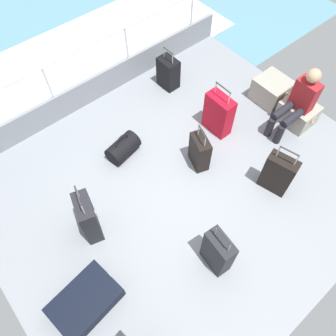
{
  "coord_description": "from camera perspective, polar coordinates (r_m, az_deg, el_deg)",
  "views": [
    {
      "loc": [
        1.68,
        -1.7,
        4.08
      ],
      "look_at": [
        -0.2,
        -0.11,
        0.25
      ],
      "focal_mm": 35.79,
      "sensor_mm": 36.0,
      "label": 1
    }
  ],
  "objects": [
    {
      "name": "suitcase_1",
      "position": [
        5.77,
        0.04,
        15.9
      ],
      "size": [
        0.35,
        0.25,
        0.72
      ],
      "color": "black",
      "rests_on": "ground_plane"
    },
    {
      "name": "cargo_crate_0",
      "position": [
        5.82,
        17.18,
        12.56
      ],
      "size": [
        0.55,
        0.48,
        0.39
      ],
      "color": "gray",
      "rests_on": "ground_plane"
    },
    {
      "name": "suitcase_4",
      "position": [
        4.2,
        -13.43,
        -8.23
      ],
      "size": [
        0.43,
        0.3,
        0.93
      ],
      "color": "black",
      "rests_on": "ground_plane"
    },
    {
      "name": "suitcase_3",
      "position": [
        4.15,
        -13.91,
        -21.21
      ],
      "size": [
        0.6,
        0.81,
        0.21
      ],
      "color": "black",
      "rests_on": "ground_plane"
    },
    {
      "name": "passenger_seated",
      "position": [
        5.27,
        21.28,
        10.52
      ],
      "size": [
        0.34,
        0.66,
        1.05
      ],
      "color": "maroon",
      "rests_on": "ground_plane"
    },
    {
      "name": "suitcase_0",
      "position": [
        4.7,
        5.4,
        2.8
      ],
      "size": [
        0.39,
        0.29,
        0.73
      ],
      "color": "black",
      "rests_on": "ground_plane"
    },
    {
      "name": "railing_port",
      "position": [
        5.35,
        -13.4,
        17.54
      ],
      "size": [
        0.04,
        4.2,
        1.02
      ],
      "color": "silver",
      "rests_on": "ground_plane"
    },
    {
      "name": "cargo_crate_1",
      "position": [
        5.64,
        21.19,
        8.77
      ],
      "size": [
        0.56,
        0.44,
        0.35
      ],
      "color": "#9E9989",
      "rests_on": "ground_plane"
    },
    {
      "name": "ground_plane",
      "position": [
        4.75,
        2.63,
        -2.69
      ],
      "size": [
        4.4,
        5.2,
        0.06
      ],
      "primitive_type": "cube",
      "color": "gray"
    },
    {
      "name": "duffel_bag",
      "position": [
        4.92,
        -7.66,
        3.43
      ],
      "size": [
        0.37,
        0.53,
        0.42
      ],
      "color": "black",
      "rests_on": "ground_plane"
    },
    {
      "name": "gunwale_port",
      "position": [
        5.71,
        -12.28,
        13.28
      ],
      "size": [
        0.06,
        5.2,
        0.45
      ],
      "primitive_type": "cube",
      "color": "gray",
      "rests_on": "ground_plane"
    },
    {
      "name": "suitcase_6",
      "position": [
        5.09,
        8.59,
        9.09
      ],
      "size": [
        0.44,
        0.22,
        0.87
      ],
      "color": "#B70C1E",
      "rests_on": "ground_plane"
    },
    {
      "name": "suitcase_5",
      "position": [
        4.65,
        18.21,
        -0.95
      ],
      "size": [
        0.43,
        0.29,
        0.84
      ],
      "color": "black",
      "rests_on": "ground_plane"
    },
    {
      "name": "sea_wake",
      "position": [
        7.09,
        -17.95,
        15.74
      ],
      "size": [
        12.0,
        12.0,
        0.01
      ],
      "color": "#598C9E",
      "rests_on": "ground_plane"
    },
    {
      "name": "suitcase_2",
      "position": [
        4.0,
        8.47,
        -13.97
      ],
      "size": [
        0.39,
        0.23,
        0.86
      ],
      "color": "black",
      "rests_on": "ground_plane"
    }
  ]
}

